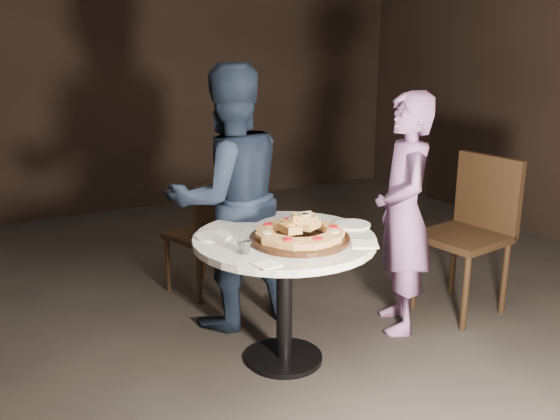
% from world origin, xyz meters
% --- Properties ---
extents(floor, '(7.00, 7.00, 0.00)m').
position_xyz_m(floor, '(0.00, 0.00, 0.00)').
color(floor, black).
rests_on(floor, ground).
extents(table, '(0.98, 0.98, 0.71)m').
position_xyz_m(table, '(-0.03, 0.07, 0.58)').
color(table, black).
rests_on(table, ground).
extents(serving_board, '(0.61, 0.61, 0.02)m').
position_xyz_m(serving_board, '(0.00, -0.03, 0.72)').
color(serving_board, black).
rests_on(serving_board, table).
extents(focaccia_pile, '(0.46, 0.45, 0.12)m').
position_xyz_m(focaccia_pile, '(0.01, -0.02, 0.77)').
color(focaccia_pile, '#B38145').
rests_on(focaccia_pile, serving_board).
extents(plate_left, '(0.24, 0.24, 0.01)m').
position_xyz_m(plate_left, '(-0.36, 0.23, 0.72)').
color(plate_left, white).
rests_on(plate_left, table).
extents(plate_right, '(0.23, 0.23, 0.01)m').
position_xyz_m(plate_right, '(0.39, 0.07, 0.72)').
color(plate_right, white).
rests_on(plate_right, table).
extents(water_glass, '(0.09, 0.09, 0.07)m').
position_xyz_m(water_glass, '(-0.32, -0.07, 0.75)').
color(water_glass, silver).
rests_on(water_glass, table).
extents(napkin_near, '(0.12, 0.12, 0.01)m').
position_xyz_m(napkin_near, '(-0.29, -0.26, 0.72)').
color(napkin_near, white).
rests_on(napkin_near, table).
extents(napkin_far, '(0.18, 0.18, 0.01)m').
position_xyz_m(napkin_far, '(0.27, -0.22, 0.72)').
color(napkin_far, white).
rests_on(napkin_far, table).
extents(chair_far, '(0.49, 0.50, 0.81)m').
position_xyz_m(chair_far, '(-0.07, 1.10, 0.47)').
color(chair_far, black).
rests_on(chair_far, ground).
extents(chair_right, '(0.55, 0.54, 0.99)m').
position_xyz_m(chair_right, '(1.35, 0.14, 0.57)').
color(chair_right, black).
rests_on(chair_right, ground).
extents(diner_navy, '(0.79, 0.62, 1.57)m').
position_xyz_m(diner_navy, '(-0.10, 0.66, 0.79)').
color(diner_navy, '#141D30').
rests_on(diner_navy, ground).
extents(diner_teal, '(0.52, 0.61, 1.42)m').
position_xyz_m(diner_teal, '(0.78, 0.13, 0.71)').
color(diner_teal, '#846096').
rests_on(diner_teal, ground).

